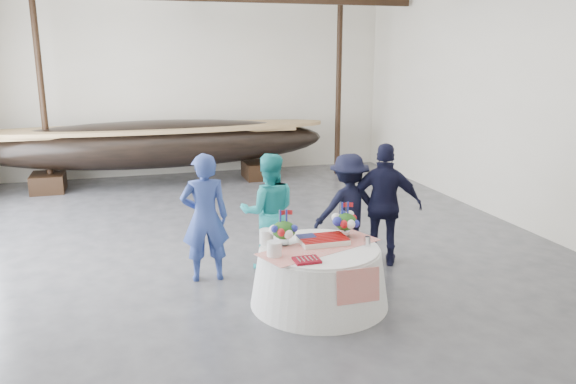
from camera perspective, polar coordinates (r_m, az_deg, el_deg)
name	(u,v)px	position (r m, az deg, el deg)	size (l,w,h in m)	color
floor	(246,244)	(9.41, -4.31, -5.29)	(10.00, 12.00, 0.01)	#3D3D42
wall_back	(195,86)	(14.82, -9.47, 10.56)	(10.00, 0.02, 4.50)	silver
wall_front	(461,207)	(3.36, 17.16, -1.44)	(10.00, 0.02, 4.50)	silver
wall_right	(514,101)	(11.08, 21.94, 8.61)	(0.02, 12.00, 4.50)	silver
longboat_display	(157,144)	(13.71, -13.18, 4.79)	(8.24, 1.65, 1.54)	black
banquet_table	(319,275)	(7.16, 3.20, -8.44)	(1.74, 1.74, 0.75)	silver
tabletop_items	(312,232)	(7.12, 2.49, -4.04)	(1.70, 1.08, 0.40)	red
guest_woman_blue	(205,218)	(7.78, -8.44, -2.60)	(0.66, 0.43, 1.80)	navy
guest_woman_teal	(269,212)	(8.13, -1.97, -2.03)	(0.83, 0.65, 1.72)	teal
guest_man_left	(348,208)	(8.49, 6.16, -1.62)	(1.07, 0.61, 1.65)	black
guest_man_right	(385,205)	(8.39, 9.81, -1.31)	(1.07, 0.45, 1.83)	black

